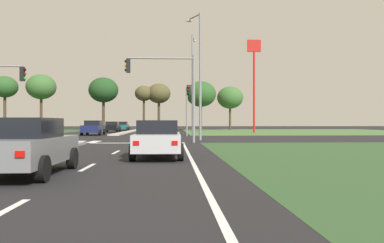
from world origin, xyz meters
TOP-DOWN VIEW (x-y plane):
  - ground_plane at (0.00, 30.00)m, footprint 200.00×200.00m
  - grass_verge_far_right at (25.50, 54.50)m, footprint 35.00×35.00m
  - median_island_near at (0.00, 11.00)m, footprint 1.20×22.00m
  - median_island_far at (0.00, 55.00)m, footprint 1.20×36.00m
  - lane_dash_near at (3.50, 3.09)m, footprint 0.14×2.00m
  - lane_dash_second at (3.50, 9.09)m, footprint 0.14×2.00m
  - lane_dash_third at (3.50, 15.09)m, footprint 0.14×2.00m
  - edge_line_right at (6.85, 12.00)m, footprint 0.14×24.00m
  - stop_bar_near at (3.80, 23.00)m, footprint 6.40×0.50m
  - crosswalk_bar_second at (-5.25, 24.80)m, footprint 0.70×2.80m
  - crosswalk_bar_third at (-4.10, 24.80)m, footprint 0.70×2.80m
  - crosswalk_bar_fourth at (-2.95, 24.80)m, footprint 0.70×2.80m
  - crosswalk_bar_fifth at (-1.80, 24.80)m, footprint 0.70×2.80m
  - crosswalk_bar_sixth at (-0.65, 24.80)m, footprint 0.70×2.80m
  - crosswalk_bar_seventh at (0.50, 24.80)m, footprint 0.70×2.80m
  - car_navy_near at (-2.43, 39.00)m, footprint 2.09×4.19m
  - car_grey_second at (2.20, 7.40)m, footprint 2.05×4.20m
  - car_black_third at (-2.29, 50.96)m, footprint 2.02×4.19m
  - car_silver_fourth at (5.57, 12.35)m, footprint 1.95×4.56m
  - car_teal_fifth at (-2.29, 61.88)m, footprint 2.01×4.39m
  - traffic_signal_near_right at (5.92, 23.40)m, footprint 4.84×0.32m
  - traffic_signal_far_right at (7.60, 34.84)m, footprint 0.32×4.67m
  - street_lamp_second at (8.22, 26.98)m, footprint 1.17×1.89m
  - street_lamp_third at (8.32, 38.79)m, footprint 0.67×2.38m
  - fastfood_pole_sign at (17.04, 47.92)m, footprint 1.80×0.40m
  - treeline_near at (-22.05, 62.94)m, footprint 4.24×4.24m
  - treeline_second at (-15.32, 60.78)m, footprint 4.76×4.76m
  - treeline_third at (-5.76, 63.67)m, footprint 5.05×5.05m
  - treeline_fourth at (1.01, 65.61)m, footprint 3.21×3.21m
  - treeline_fifth at (3.66, 65.94)m, footprint 4.17×4.17m
  - treeline_sixth at (10.93, 61.70)m, footprint 5.07×5.07m
  - treeline_seventh at (16.53, 66.11)m, footprint 4.72×4.72m

SIDE VIEW (x-z plane):
  - ground_plane at x=0.00m, z-range 0.00..0.00m
  - grass_verge_far_right at x=25.50m, z-range 0.00..0.01m
  - lane_dash_near at x=3.50m, z-range 0.00..0.01m
  - lane_dash_second at x=3.50m, z-range 0.00..0.01m
  - lane_dash_third at x=3.50m, z-range 0.00..0.01m
  - edge_line_right at x=6.85m, z-range 0.00..0.01m
  - stop_bar_near at x=3.80m, z-range 0.00..0.01m
  - crosswalk_bar_second at x=-5.25m, z-range 0.00..0.01m
  - crosswalk_bar_third at x=-4.10m, z-range 0.00..0.01m
  - crosswalk_bar_fourth at x=-2.95m, z-range 0.00..0.01m
  - crosswalk_bar_fifth at x=-1.80m, z-range 0.00..0.01m
  - crosswalk_bar_sixth at x=-0.65m, z-range 0.00..0.01m
  - crosswalk_bar_seventh at x=0.50m, z-range 0.00..0.01m
  - median_island_near at x=0.00m, z-range 0.00..0.14m
  - median_island_far at x=0.00m, z-range 0.00..0.14m
  - car_silver_fourth at x=5.57m, z-range 0.02..1.50m
  - car_black_third at x=-2.29m, z-range 0.02..1.51m
  - car_teal_fifth at x=-2.29m, z-range 0.02..1.52m
  - car_grey_second at x=2.20m, z-range 0.02..1.54m
  - car_navy_near at x=-2.43m, z-range 0.02..1.60m
  - traffic_signal_far_right at x=7.60m, z-range 0.99..6.12m
  - traffic_signal_near_right at x=5.92m, z-range 1.13..7.18m
  - street_lamp_second at x=8.22m, z-range 0.53..10.49m
  - treeline_seventh at x=16.53m, z-range 1.91..9.78m
  - street_lamp_third at x=8.32m, z-range 0.57..11.50m
  - treeline_sixth at x=10.93m, z-range 1.99..10.30m
  - treeline_fourth at x=1.01m, z-range 2.47..10.38m
  - treeline_fifth at x=3.66m, z-range 2.32..10.65m
  - treeline_third at x=-5.76m, z-range 2.35..11.45m
  - treeline_second at x=-15.32m, z-range 2.53..11.73m
  - treeline_near at x=-22.05m, z-range 2.69..11.83m
  - fastfood_pole_sign at x=17.04m, z-range 2.79..15.23m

